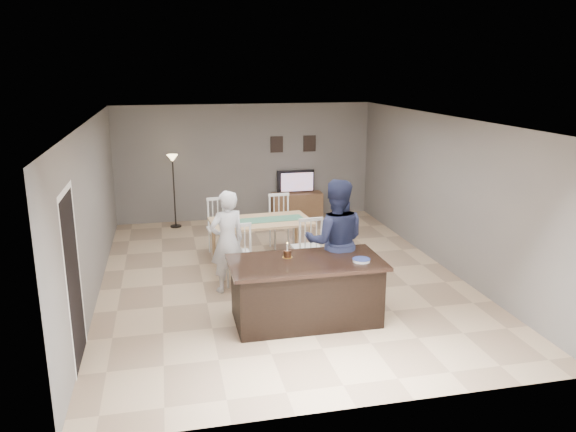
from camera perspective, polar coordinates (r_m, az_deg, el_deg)
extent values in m
plane|color=tan|center=(9.81, -0.81, -6.11)|extent=(8.00, 8.00, 0.00)
plane|color=slate|center=(13.27, -4.36, 5.47)|extent=(6.00, 0.00, 6.00)
plane|color=slate|center=(5.72, 7.38, -7.45)|extent=(6.00, 0.00, 6.00)
plane|color=slate|center=(9.29, -19.27, 0.58)|extent=(0.00, 8.00, 8.00)
plane|color=slate|center=(10.42, 15.55, 2.36)|extent=(0.00, 8.00, 8.00)
plane|color=white|center=(9.19, -0.87, 9.81)|extent=(8.00, 8.00, 0.00)
cube|color=black|center=(8.02, 1.82, -7.77)|extent=(2.00, 1.00, 0.85)
cube|color=black|center=(7.86, 1.85, -4.74)|extent=(2.15, 1.10, 0.05)
cube|color=brown|center=(13.48, 0.92, 1.11)|extent=(1.20, 0.40, 0.60)
imported|color=black|center=(13.43, 0.86, 3.51)|extent=(0.91, 0.12, 0.53)
plane|color=orange|center=(13.35, 0.94, 3.47)|extent=(0.78, 0.00, 0.78)
cube|color=black|center=(13.32, -1.16, 7.28)|extent=(0.30, 0.02, 0.38)
cube|color=black|center=(13.49, 2.20, 7.38)|extent=(0.30, 0.02, 0.38)
plane|color=black|center=(7.20, -20.95, -6.16)|extent=(0.00, 2.10, 2.10)
plane|color=white|center=(6.90, -21.75, 2.34)|extent=(0.00, 1.02, 1.02)
imported|color=silver|center=(8.97, -6.20, -2.60)|extent=(0.70, 0.58, 1.66)
imported|color=#1B203C|center=(8.49, 4.84, -2.65)|extent=(1.09, 0.94, 1.93)
cylinder|color=#EEB646|center=(7.98, -0.06, -4.20)|extent=(0.14, 0.14, 0.00)
cylinder|color=#33190D|center=(7.97, -0.07, -3.86)|extent=(0.11, 0.11, 0.10)
cylinder|color=white|center=(7.94, -0.07, -3.17)|extent=(0.02, 0.02, 0.11)
sphere|color=#FFBF4C|center=(7.92, -0.07, -2.74)|extent=(0.02, 0.02, 0.02)
cylinder|color=white|center=(7.88, 7.46, -4.56)|extent=(0.24, 0.24, 0.01)
cylinder|color=white|center=(7.88, 7.47, -4.48)|extent=(0.24, 0.24, 0.01)
cylinder|color=white|center=(7.87, 7.47, -4.40)|extent=(0.24, 0.24, 0.01)
cylinder|color=#2F4092|center=(7.87, 7.47, -4.34)|extent=(0.25, 0.25, 0.00)
cube|color=#A37958|center=(10.13, -2.77, -0.57)|extent=(1.86, 1.13, 0.04)
cylinder|color=#A37958|center=(9.71, -6.76, -3.93)|extent=(0.07, 0.07, 0.79)
cylinder|color=#A37958|center=(10.84, 0.86, -1.82)|extent=(0.07, 0.07, 0.79)
cube|color=#437859|center=(10.12, -2.77, -0.41)|extent=(1.59, 0.50, 0.01)
cube|color=silver|center=(9.37, -5.24, -3.92)|extent=(0.50, 0.48, 0.04)
cylinder|color=silver|center=(9.26, -6.13, -5.91)|extent=(0.04, 0.04, 0.48)
cylinder|color=silver|center=(9.65, -4.31, -4.97)|extent=(0.04, 0.04, 0.48)
cube|color=silver|center=(9.01, -5.06, -0.95)|extent=(0.43, 0.06, 0.06)
cube|color=silver|center=(9.67, 1.93, -3.26)|extent=(0.50, 0.48, 0.04)
cylinder|color=silver|center=(9.54, 1.17, -5.18)|extent=(0.04, 0.04, 0.48)
cylinder|color=silver|center=(9.97, 2.62, -4.29)|extent=(0.04, 0.04, 0.48)
cube|color=silver|center=(9.32, 2.35, -0.36)|extent=(0.43, 0.06, 0.06)
cube|color=silver|center=(10.83, -6.91, -1.35)|extent=(0.50, 0.48, 0.04)
cylinder|color=silver|center=(11.11, -6.06, -2.33)|extent=(0.04, 0.04, 0.48)
cylinder|color=silver|center=(10.71, -7.70, -3.03)|extent=(0.04, 0.04, 0.48)
cube|color=silver|center=(10.89, -7.18, 1.76)|extent=(0.43, 0.06, 0.06)
cube|color=silver|center=(11.10, -0.65, -0.85)|extent=(0.50, 0.48, 0.04)
cylinder|color=silver|center=(11.39, 0.03, -1.81)|extent=(0.04, 0.04, 0.48)
cylinder|color=silver|center=(10.96, -1.34, -2.49)|extent=(0.04, 0.04, 0.48)
cube|color=silver|center=(11.15, -0.94, 2.19)|extent=(0.43, 0.06, 0.06)
cylinder|color=black|center=(13.01, -11.31, -1.01)|extent=(0.25, 0.25, 0.03)
cylinder|color=black|center=(12.82, -11.49, 2.27)|extent=(0.03, 0.03, 1.52)
cone|color=#FFD88C|center=(12.68, -11.67, 5.77)|extent=(0.25, 0.25, 0.16)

